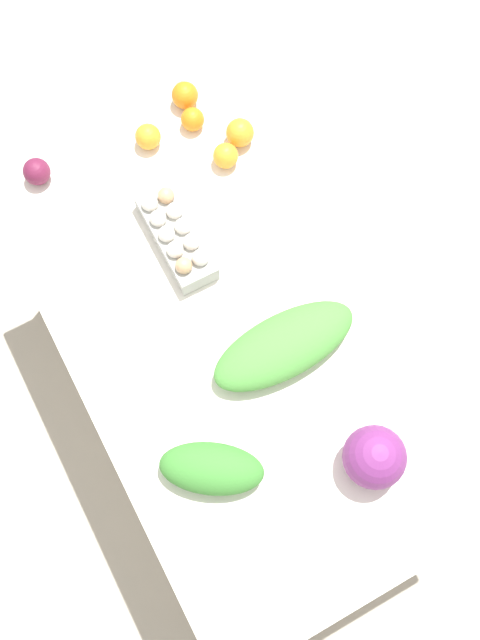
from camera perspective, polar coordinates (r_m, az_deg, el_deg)
ground_plane at (r=2.54m, az=-0.00°, el=-5.69°), size 8.00×8.00×0.00m
dining_table at (r=1.89m, az=-0.00°, el=-1.16°), size 1.43×0.87×0.77m
cabbage_purple at (r=1.68m, az=10.70°, el=-10.73°), size 0.15×0.15×0.15m
egg_carton at (r=1.85m, az=-5.16°, el=6.79°), size 0.29×0.11×0.09m
greens_bunch_scallion at (r=1.74m, az=3.55°, el=-2.07°), size 0.16×0.38×0.09m
greens_bunch_kale at (r=1.67m, az=-2.29°, el=-11.79°), size 0.24×0.27×0.09m
beet_root at (r=2.01m, az=-15.96°, el=11.35°), size 0.07×0.07×0.07m
orange_0 at (r=2.07m, az=-4.43°, el=17.49°), size 0.07×0.07×0.07m
orange_1 at (r=2.03m, az=-3.82°, el=15.73°), size 0.06×0.06×0.06m
orange_2 at (r=1.96m, az=-1.16°, el=13.01°), size 0.07×0.07×0.07m
orange_3 at (r=2.01m, az=-7.37°, el=14.35°), size 0.07×0.07×0.07m
orange_4 at (r=2.00m, az=-0.01°, el=14.76°), size 0.08×0.08×0.08m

